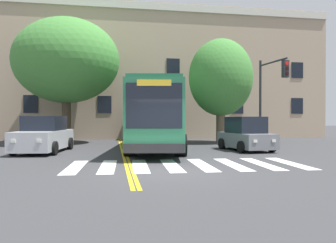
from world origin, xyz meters
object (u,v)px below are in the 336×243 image
city_bus (157,115)px  car_silver_near_lane (44,136)px  traffic_light_near_corner (270,86)px  car_black_behind_bus (139,127)px  street_tree_curbside_small (66,61)px  car_grey_far_lane (246,135)px  street_tree_curbside_large (221,78)px

city_bus → car_silver_near_lane: city_bus is taller
car_silver_near_lane → traffic_light_near_corner: traffic_light_near_corner is taller
city_bus → car_black_behind_bus: (-0.34, 8.47, -0.85)m
city_bus → street_tree_curbside_small: size_ratio=1.23×
city_bus → traffic_light_near_corner: (7.23, 0.57, 1.83)m
car_silver_near_lane → car_grey_far_lane: 10.59m
city_bus → street_tree_curbside_small: 8.42m
car_black_behind_bus → city_bus: bearing=-87.7°
car_black_behind_bus → traffic_light_near_corner: bearing=-46.2°
car_black_behind_bus → street_tree_curbside_small: 7.87m
city_bus → street_tree_curbside_small: (-5.65, 4.96, 3.79)m
city_bus → car_black_behind_bus: bearing=92.3°
car_grey_far_lane → car_black_behind_bus: 11.39m
street_tree_curbside_small → street_tree_curbside_large: bearing=-7.0°
car_silver_near_lane → car_black_behind_bus: 10.95m
city_bus → car_black_behind_bus: city_bus is taller
street_tree_curbside_large → street_tree_curbside_small: street_tree_curbside_small is taller
city_bus → car_grey_far_lane: size_ratio=3.26×
car_grey_far_lane → street_tree_curbside_large: 6.63m
street_tree_curbside_large → car_black_behind_bus: bearing=138.1°
city_bus → street_tree_curbside_large: 6.78m
traffic_light_near_corner → street_tree_curbside_small: bearing=161.2°
traffic_light_near_corner → car_grey_far_lane: bearing=-138.0°
city_bus → car_black_behind_bus: size_ratio=2.52×
city_bus → car_silver_near_lane: bearing=-171.1°
street_tree_curbside_large → street_tree_curbside_small: size_ratio=0.72×
city_bus → car_grey_far_lane: 5.05m
traffic_light_near_corner → street_tree_curbside_small: street_tree_curbside_small is taller
car_black_behind_bus → street_tree_curbside_small: size_ratio=0.49×
car_grey_far_lane → traffic_light_near_corner: 4.57m
car_silver_near_lane → city_bus: bearing=8.9°
traffic_light_near_corner → street_tree_curbside_large: (-2.19, 3.07, 0.86)m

